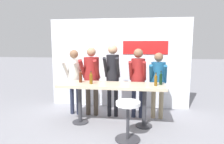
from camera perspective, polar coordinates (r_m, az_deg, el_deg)
The scene contains 13 objects.
ground_plane at distance 4.63m, azimuth -0.18°, elevation -14.71°, with size 40.00×40.00×0.00m, color gray.
back_wall at distance 5.67m, azimuth 1.95°, elevation 2.54°, with size 3.93×0.12×2.48m.
tasting_table at distance 4.39m, azimuth -0.19°, elevation -5.15°, with size 2.33×0.66×0.92m.
bar_stool at distance 3.79m, azimuth 4.56°, elevation -11.94°, with size 0.48×0.48×0.74m.
person_far_left at distance 5.08m, azimuth -10.71°, elevation -0.71°, with size 0.41×0.53×1.65m.
person_left at distance 4.96m, azimuth -5.88°, elevation -0.54°, with size 0.47×0.56×1.71m.
person_center_left at distance 4.81m, azimuth 0.18°, elevation 0.15°, with size 0.37×0.52×1.78m.
person_center at distance 4.79m, azimuth 7.41°, elevation -0.92°, with size 0.41×0.53×1.68m.
person_center_right at distance 4.83m, azimuth 13.01°, elevation -1.75°, with size 0.43×0.53×1.59m.
wine_bottle_0 at distance 4.57m, azimuth -8.98°, elevation -1.30°, with size 0.07×0.07×0.29m.
wine_bottle_1 at distance 4.24m, azimuth 12.39°, elevation -2.21°, with size 0.06×0.06×0.28m.
wine_bottle_2 at distance 4.38m, azimuth 13.78°, elevation -1.82°, with size 0.06×0.06×0.30m.
wine_bottle_3 at distance 4.37m, azimuth -6.02°, elevation -1.72°, with size 0.07×0.07×0.28m.
Camera 1 is at (0.63, -4.22, 1.80)m, focal length 32.00 mm.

